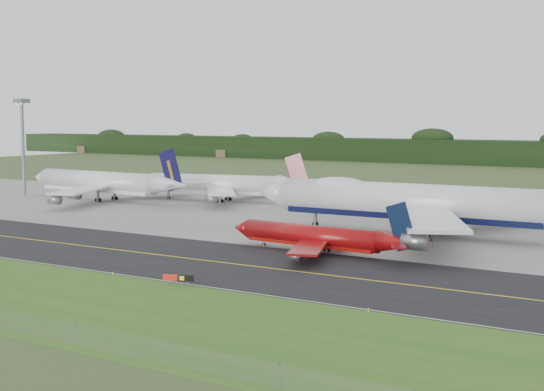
{
  "coord_description": "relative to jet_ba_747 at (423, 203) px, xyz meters",
  "views": [
    {
      "loc": [
        73.77,
        -101.65,
        22.97
      ],
      "look_at": [
        -1.37,
        22.0,
        8.15
      ],
      "focal_mm": 50.0,
      "sensor_mm": 36.0,
      "label": 1
    }
  ],
  "objects": [
    {
      "name": "ground",
      "position": [
        -22.71,
        -39.08,
        -6.53
      ],
      "size": [
        600.0,
        600.0,
        0.0
      ],
      "primitive_type": "plane",
      "color": "#3A4A22",
      "rests_on": "ground"
    },
    {
      "name": "grass_verge",
      "position": [
        -22.71,
        -74.08,
        -6.52
      ],
      "size": [
        400.0,
        30.0,
        0.01
      ],
      "primitive_type": "cube",
      "color": "#2B5F1C",
      "rests_on": "ground"
    },
    {
      "name": "taxiway",
      "position": [
        -22.71,
        -43.08,
        -6.52
      ],
      "size": [
        400.0,
        32.0,
        0.02
      ],
      "primitive_type": "cube",
      "color": "black",
      "rests_on": "ground"
    },
    {
      "name": "apron",
      "position": [
        -22.71,
        11.92,
        -6.52
      ],
      "size": [
        400.0,
        78.0,
        0.01
      ],
      "primitive_type": "cube",
      "color": "gray",
      "rests_on": "ground"
    },
    {
      "name": "taxiway_centreline",
      "position": [
        -22.71,
        -43.08,
        -6.5
      ],
      "size": [
        400.0,
        0.4,
        0.0
      ],
      "primitive_type": "cube",
      "color": "yellow",
      "rests_on": "taxiway"
    },
    {
      "name": "taxiway_edge_line",
      "position": [
        -22.71,
        -58.58,
        -6.5
      ],
      "size": [
        400.0,
        0.25,
        0.0
      ],
      "primitive_type": "cube",
      "color": "silver",
      "rests_on": "taxiway"
    },
    {
      "name": "jet_ba_747",
      "position": [
        0.0,
        0.0,
        0.0
      ],
      "size": [
        76.07,
        63.2,
        19.18
      ],
      "color": "silver",
      "rests_on": "ground"
    },
    {
      "name": "jet_red_737",
      "position": [
        -8.05,
        -27.48,
        -3.78
      ],
      "size": [
        36.82,
        29.92,
        9.94
      ],
      "color": "maroon",
      "rests_on": "ground"
    },
    {
      "name": "jet_navy_gold",
      "position": [
        -97.51,
        14.57,
        -1.51
      ],
      "size": [
        59.12,
        51.49,
        15.26
      ],
      "color": "silver",
      "rests_on": "ground"
    },
    {
      "name": "jet_star_tail",
      "position": [
        -68.42,
        30.07,
        -1.94
      ],
      "size": [
        51.93,
        42.78,
        13.77
      ],
      "color": "white",
      "rests_on": "ground"
    },
    {
      "name": "floodlight_mast",
      "position": [
        -128.3,
        12.46,
        13.2
      ],
      "size": [
        3.55,
        3.55,
        28.64
      ],
      "color": "slate",
      "rests_on": "ground"
    },
    {
      "name": "taxiway_sign",
      "position": [
        -13.17,
        -59.94,
        -5.47
      ],
      "size": [
        4.29,
        1.61,
        1.49
      ],
      "color": "slate",
      "rests_on": "ground"
    },
    {
      "name": "edge_marker_center",
      "position": [
        -25.62,
        -59.58,
        -6.28
      ],
      "size": [
        0.16,
        0.16,
        0.5
      ],
      "primitive_type": "cylinder",
      "color": "yellow",
      "rests_on": "ground"
    },
    {
      "name": "edge_marker_right",
      "position": [
        15.17,
        -59.58,
        -6.28
      ],
      "size": [
        0.16,
        0.16,
        0.5
      ],
      "primitive_type": "cylinder",
      "color": "yellow",
      "rests_on": "ground"
    }
  ]
}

